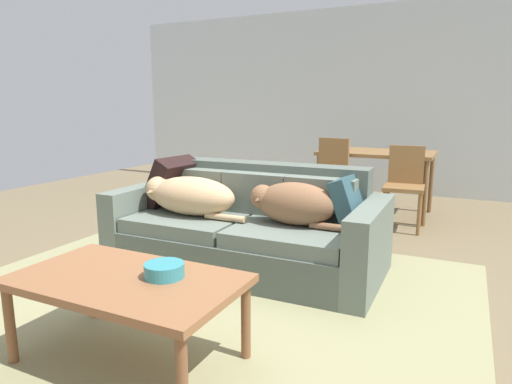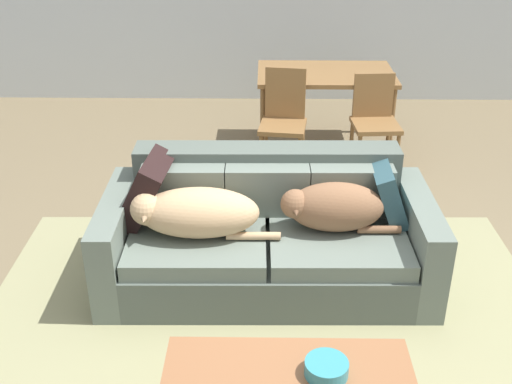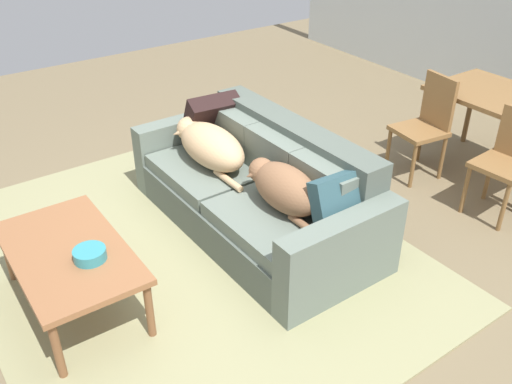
{
  "view_description": "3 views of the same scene",
  "coord_description": "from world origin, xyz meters",
  "px_view_note": "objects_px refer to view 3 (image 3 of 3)",
  "views": [
    {
      "loc": [
        1.44,
        -2.86,
        1.3
      ],
      "look_at": [
        -0.03,
        0.16,
        0.64
      ],
      "focal_mm": 31.52,
      "sensor_mm": 36.0,
      "label": 1
    },
    {
      "loc": [
        -0.17,
        -3.31,
        2.49
      ],
      "look_at": [
        -0.22,
        0.33,
        0.6
      ],
      "focal_mm": 44.15,
      "sensor_mm": 36.0,
      "label": 2
    },
    {
      "loc": [
        2.9,
        -1.9,
        2.56
      ],
      "look_at": [
        0.06,
        0.09,
        0.47
      ],
      "focal_mm": 39.48,
      "sensor_mm": 36.0,
      "label": 3
    }
  ],
  "objects_px": {
    "throw_pillow_by_left_arm": "(211,119)",
    "dining_chair_near_right": "(508,158)",
    "dog_on_left_cushion": "(209,145)",
    "bowl_on_coffee_table": "(90,254)",
    "dog_on_right_cushion": "(283,187)",
    "couch": "(260,191)",
    "coffee_table": "(69,256)",
    "dining_chair_near_left": "(426,122)",
    "throw_pillow_by_right_arm": "(339,203)",
    "dining_table": "(509,105)"
  },
  "relations": [
    {
      "from": "throw_pillow_by_left_arm",
      "to": "couch",
      "type": "bearing_deg",
      "value": -3.37
    },
    {
      "from": "dog_on_left_cushion",
      "to": "throw_pillow_by_right_arm",
      "type": "relative_size",
      "value": 2.47
    },
    {
      "from": "couch",
      "to": "bowl_on_coffee_table",
      "type": "relative_size",
      "value": 10.81
    },
    {
      "from": "throw_pillow_by_right_arm",
      "to": "coffee_table",
      "type": "xyz_separation_m",
      "value": [
        -0.7,
        -1.6,
        -0.18
      ]
    },
    {
      "from": "couch",
      "to": "throw_pillow_by_right_arm",
      "type": "xyz_separation_m",
      "value": [
        0.8,
        0.07,
        0.28
      ]
    },
    {
      "from": "couch",
      "to": "throw_pillow_by_left_arm",
      "type": "height_order",
      "value": "throw_pillow_by_left_arm"
    },
    {
      "from": "throw_pillow_by_left_arm",
      "to": "dining_table",
      "type": "distance_m",
      "value": 2.59
    },
    {
      "from": "throw_pillow_by_left_arm",
      "to": "dining_chair_near_right",
      "type": "relative_size",
      "value": 0.51
    },
    {
      "from": "dog_on_left_cushion",
      "to": "couch",
      "type": "bearing_deg",
      "value": 20.15
    },
    {
      "from": "dining_table",
      "to": "dining_chair_near_left",
      "type": "height_order",
      "value": "dining_chair_near_left"
    },
    {
      "from": "dining_chair_near_left",
      "to": "bowl_on_coffee_table",
      "type": "bearing_deg",
      "value": -80.42
    },
    {
      "from": "bowl_on_coffee_table",
      "to": "dining_chair_near_left",
      "type": "distance_m",
      "value": 3.15
    },
    {
      "from": "dog_on_right_cushion",
      "to": "dining_table",
      "type": "relative_size",
      "value": 0.59
    },
    {
      "from": "couch",
      "to": "throw_pillow_by_right_arm",
      "type": "bearing_deg",
      "value": 4.11
    },
    {
      "from": "dog_on_left_cushion",
      "to": "bowl_on_coffee_table",
      "type": "relative_size",
      "value": 4.7
    },
    {
      "from": "throw_pillow_by_left_arm",
      "to": "dining_table",
      "type": "xyz_separation_m",
      "value": [
        1.35,
        2.2,
        0.06
      ]
    },
    {
      "from": "throw_pillow_by_left_arm",
      "to": "bowl_on_coffee_table",
      "type": "relative_size",
      "value": 2.25
    },
    {
      "from": "throw_pillow_by_right_arm",
      "to": "bowl_on_coffee_table",
      "type": "bearing_deg",
      "value": -109.44
    },
    {
      "from": "throw_pillow_by_left_arm",
      "to": "coffee_table",
      "type": "xyz_separation_m",
      "value": [
        0.89,
        -1.58,
        -0.21
      ]
    },
    {
      "from": "couch",
      "to": "bowl_on_coffee_table",
      "type": "xyz_separation_m",
      "value": [
        0.26,
        -1.44,
        0.19
      ]
    },
    {
      "from": "dog_on_right_cushion",
      "to": "coffee_table",
      "type": "xyz_separation_m",
      "value": [
        -0.31,
        -1.43,
        -0.17
      ]
    },
    {
      "from": "dog_on_left_cushion",
      "to": "throw_pillow_by_left_arm",
      "type": "distance_m",
      "value": 0.41
    },
    {
      "from": "coffee_table",
      "to": "dining_chair_near_left",
      "type": "bearing_deg",
      "value": 89.05
    },
    {
      "from": "dining_chair_near_right",
      "to": "couch",
      "type": "bearing_deg",
      "value": -123.13
    },
    {
      "from": "dining_chair_near_left",
      "to": "dining_chair_near_right",
      "type": "xyz_separation_m",
      "value": [
        0.81,
        0.02,
        -0.02
      ]
    },
    {
      "from": "dog_on_left_cushion",
      "to": "dog_on_right_cushion",
      "type": "relative_size",
      "value": 1.22
    },
    {
      "from": "coffee_table",
      "to": "dining_chair_near_right",
      "type": "bearing_deg",
      "value": 75.1
    },
    {
      "from": "throw_pillow_by_right_arm",
      "to": "couch",
      "type": "bearing_deg",
      "value": -175.15
    },
    {
      "from": "dog_on_right_cushion",
      "to": "throw_pillow_by_left_arm",
      "type": "relative_size",
      "value": 1.71
    },
    {
      "from": "bowl_on_coffee_table",
      "to": "dining_table",
      "type": "distance_m",
      "value": 3.71
    },
    {
      "from": "couch",
      "to": "dining_chair_near_right",
      "type": "height_order",
      "value": "dining_chair_near_right"
    },
    {
      "from": "dining_chair_near_right",
      "to": "throw_pillow_by_left_arm",
      "type": "bearing_deg",
      "value": -140.37
    },
    {
      "from": "dog_on_right_cushion",
      "to": "couch",
      "type": "bearing_deg",
      "value": 166.14
    },
    {
      "from": "dog_on_left_cushion",
      "to": "coffee_table",
      "type": "height_order",
      "value": "dog_on_left_cushion"
    },
    {
      "from": "dining_chair_near_left",
      "to": "dining_chair_near_right",
      "type": "height_order",
      "value": "dining_chair_near_left"
    },
    {
      "from": "couch",
      "to": "dining_table",
      "type": "distance_m",
      "value": 2.35
    },
    {
      "from": "dog_on_left_cushion",
      "to": "throw_pillow_by_right_arm",
      "type": "distance_m",
      "value": 1.28
    },
    {
      "from": "dining_table",
      "to": "dining_chair_near_right",
      "type": "height_order",
      "value": "dining_chair_near_right"
    },
    {
      "from": "dog_on_right_cushion",
      "to": "throw_pillow_by_right_arm",
      "type": "xyz_separation_m",
      "value": [
        0.39,
        0.16,
        0.01
      ]
    },
    {
      "from": "dog_on_left_cushion",
      "to": "dining_chair_near_right",
      "type": "height_order",
      "value": "dining_chair_near_right"
    },
    {
      "from": "throw_pillow_by_right_arm",
      "to": "bowl_on_coffee_table",
      "type": "height_order",
      "value": "throw_pillow_by_right_arm"
    },
    {
      "from": "coffee_table",
      "to": "dining_chair_near_left",
      "type": "height_order",
      "value": "dining_chair_near_left"
    },
    {
      "from": "dining_chair_near_left",
      "to": "throw_pillow_by_right_arm",
      "type": "bearing_deg",
      "value": -60.86
    },
    {
      "from": "couch",
      "to": "throw_pillow_by_right_arm",
      "type": "distance_m",
      "value": 0.85
    },
    {
      "from": "bowl_on_coffee_table",
      "to": "dining_chair_near_left",
      "type": "bearing_deg",
      "value": 92.09
    },
    {
      "from": "coffee_table",
      "to": "dining_chair_near_left",
      "type": "distance_m",
      "value": 3.23
    },
    {
      "from": "throw_pillow_by_left_arm",
      "to": "coffee_table",
      "type": "relative_size",
      "value": 0.39
    },
    {
      "from": "throw_pillow_by_left_arm",
      "to": "throw_pillow_by_right_arm",
      "type": "relative_size",
      "value": 1.18
    },
    {
      "from": "dining_table",
      "to": "dining_chair_near_left",
      "type": "bearing_deg",
      "value": -126.64
    },
    {
      "from": "throw_pillow_by_left_arm",
      "to": "bowl_on_coffee_table",
      "type": "distance_m",
      "value": 1.83
    }
  ]
}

